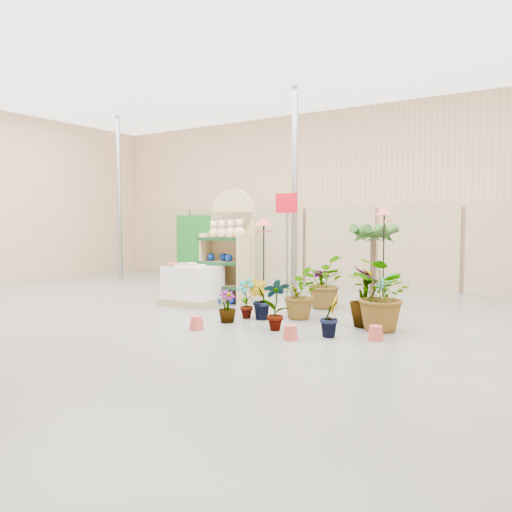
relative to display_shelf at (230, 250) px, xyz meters
The scene contains 25 objects.
room 1.89m from the display_shelf, 58.51° to the right, with size 15.20×12.10×4.70m.
display_shelf is the anchor object (origin of this frame).
teddy_bears 0.42m from the display_shelf, 74.52° to the right, with size 0.85×0.22×0.36m.
gazing_balls_shelf 0.20m from the display_shelf, 90.00° to the right, with size 0.84×0.29×0.16m.
gazing_balls_floor 1.07m from the display_shelf, 86.52° to the right, with size 0.63×0.39×0.15m.
pallet_stack 1.06m from the display_shelf, 116.55° to the right, with size 1.11×0.95×0.79m.
charcoal_planters 1.45m from the display_shelf, 135.27° to the left, with size 0.50×0.50×1.00m.
trellis_stock 4.28m from the display_shelf, 135.00° to the left, with size 2.00×0.30×1.80m, color #16651D.
offer_sign 1.30m from the display_shelf, 42.60° to the left, with size 0.50×0.08×2.20m.
bird_table_front 1.80m from the display_shelf, 34.21° to the right, with size 0.34×0.34×1.69m.
bird_table_right 3.26m from the display_shelf, ahead, with size 0.34×0.34×1.87m.
bird_table_back 3.16m from the display_shelf, 122.17° to the left, with size 0.34×0.34×1.67m.
palm 2.90m from the display_shelf, 10.89° to the left, with size 0.70×0.70×1.68m.
potted_plant_0 2.00m from the display_shelf, 45.90° to the right, with size 0.37×0.25×0.70m, color #224C18.
potted_plant_1 2.14m from the display_shelf, 39.92° to the right, with size 0.37×0.30×0.67m, color #224C18.
potted_plant_2 2.31m from the display_shelf, 23.51° to the right, with size 0.76×0.65×0.84m, color #224C18.
potted_plant_3 3.42m from the display_shelf, 15.44° to the right, with size 0.53×0.53×0.94m, color #224C18.
potted_plant_4 3.40m from the display_shelf, ahead, with size 0.42×0.28×0.80m, color #224C18.
potted_plant_5 2.16m from the display_shelf, 18.75° to the right, with size 0.30×0.24×0.55m, color #224C18.
potted_plant_6 2.05m from the display_shelf, ahead, with size 0.87×0.76×0.97m, color #224C18.
potted_plant_7 2.33m from the display_shelf, 55.20° to the right, with size 0.29×0.29×0.52m, color #224C18.
potted_plant_8 2.96m from the display_shelf, 40.30° to the right, with size 0.41×0.28×0.79m, color #224C18.
potted_plant_9 3.64m from the display_shelf, 30.71° to the right, with size 0.32×0.26×0.59m, color #224C18.
potted_plant_10 3.75m from the display_shelf, 16.36° to the right, with size 0.99×0.86×1.10m, color #224C18.
potted_plant_11 2.00m from the display_shelf, 20.95° to the left, with size 0.38×0.38×0.68m, color #224C18.
Camera 1 is at (5.18, -6.04, 1.63)m, focal length 35.00 mm.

